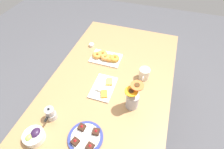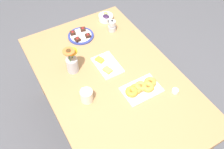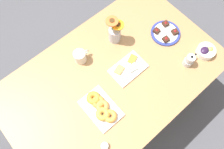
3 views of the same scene
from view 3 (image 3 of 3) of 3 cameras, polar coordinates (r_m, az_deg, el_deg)
ground_plane at (r=2.28m, az=0.00°, el=-7.42°), size 6.00×6.00×0.00m
dining_table at (r=1.65m, az=0.00°, el=-1.64°), size 1.60×1.00×0.74m
coffee_mug at (r=1.60m, az=-8.34°, el=4.69°), size 0.12×0.09×0.10m
grape_bowl at (r=1.77m, az=23.28°, el=5.66°), size 0.14×0.14×0.07m
cheese_platter at (r=1.59m, az=4.20°, el=1.73°), size 0.26×0.17×0.03m
croissant_platter at (r=1.48m, az=-2.89°, el=-8.60°), size 0.19×0.28×0.05m
jam_cup_honey at (r=1.45m, az=-1.94°, el=-18.17°), size 0.05×0.05×0.03m
dessert_plate at (r=1.78m, az=13.73°, el=10.60°), size 0.23×0.23×0.05m
flower_vase at (r=1.65m, az=0.70°, el=10.74°), size 0.12×0.12×0.24m
moka_pot at (r=1.67m, az=19.50°, el=3.48°), size 0.11×0.07×0.12m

